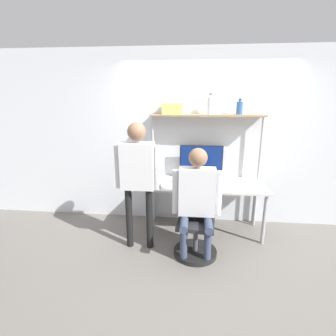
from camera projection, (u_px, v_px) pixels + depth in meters
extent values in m
plane|color=slate|center=(204.00, 243.00, 3.69)|extent=(12.00, 12.00, 0.00)
cube|color=silver|center=(206.00, 139.00, 4.08)|extent=(8.00, 0.06, 2.70)
cube|color=beige|center=(205.00, 184.00, 3.86)|extent=(1.74, 0.74, 0.03)
cylinder|color=#A5A5AA|center=(148.00, 214.00, 3.75)|extent=(0.05, 0.05, 0.73)
cylinder|color=#A5A5AA|center=(264.00, 220.00, 3.59)|extent=(0.05, 0.05, 0.73)
cylinder|color=#A5A5AA|center=(154.00, 198.00, 4.34)|extent=(0.05, 0.05, 0.73)
cylinder|color=#A5A5AA|center=(254.00, 202.00, 4.18)|extent=(0.05, 0.05, 0.73)
cube|color=#997A56|center=(207.00, 115.00, 3.81)|extent=(1.65, 0.26, 0.02)
cylinder|color=#B2B2B7|center=(153.00, 170.00, 4.12)|extent=(0.04, 0.04, 1.74)
cylinder|color=#B2B2B7|center=(258.00, 173.00, 3.96)|extent=(0.04, 0.04, 1.74)
cylinder|color=black|center=(200.00, 178.00, 4.08)|extent=(0.18, 0.18, 0.01)
cylinder|color=black|center=(201.00, 174.00, 4.06)|extent=(0.06, 0.06, 0.13)
cube|color=black|center=(201.00, 158.00, 4.00)|extent=(0.66, 0.01, 0.40)
cube|color=navy|center=(201.00, 158.00, 3.99)|extent=(0.63, 0.02, 0.37)
cube|color=#BCBCC1|center=(192.00, 186.00, 3.71)|extent=(0.30, 0.22, 0.01)
cube|color=black|center=(192.00, 186.00, 3.69)|extent=(0.25, 0.12, 0.00)
cube|color=#BCBCC1|center=(193.00, 177.00, 3.76)|extent=(0.30, 0.06, 0.21)
cube|color=navy|center=(193.00, 178.00, 3.75)|extent=(0.26, 0.05, 0.18)
cube|color=#264C8C|center=(210.00, 186.00, 3.71)|extent=(0.07, 0.15, 0.01)
cube|color=black|center=(210.00, 186.00, 3.71)|extent=(0.06, 0.13, 0.00)
cylinder|color=black|center=(195.00, 252.00, 3.43)|extent=(0.56, 0.56, 0.06)
cylinder|color=#4C4C51|center=(196.00, 238.00, 3.37)|extent=(0.06, 0.06, 0.36)
cube|color=#26262B|center=(196.00, 223.00, 3.31)|extent=(0.50, 0.50, 0.05)
cube|color=#26262B|center=(198.00, 198.00, 3.44)|extent=(0.42, 0.08, 0.45)
cylinder|color=#38425B|center=(184.00, 245.00, 3.22)|extent=(0.09, 0.09, 0.47)
cylinder|color=#38425B|center=(207.00, 246.00, 3.19)|extent=(0.09, 0.09, 0.47)
cylinder|color=#38425B|center=(184.00, 223.00, 3.17)|extent=(0.10, 0.38, 0.10)
cylinder|color=#38425B|center=(208.00, 224.00, 3.15)|extent=(0.10, 0.38, 0.10)
cube|color=silver|center=(197.00, 192.00, 3.23)|extent=(0.45, 0.20, 0.60)
cylinder|color=silver|center=(175.00, 192.00, 3.26)|extent=(0.08, 0.08, 0.57)
cylinder|color=silver|center=(219.00, 194.00, 3.21)|extent=(0.08, 0.08, 0.57)
sphere|color=#8C664C|center=(198.00, 158.00, 3.11)|extent=(0.23, 0.23, 0.23)
cylinder|color=black|center=(129.00, 218.00, 3.52)|extent=(0.09, 0.09, 0.85)
cylinder|color=black|center=(150.00, 219.00, 3.49)|extent=(0.09, 0.09, 0.85)
cube|color=silver|center=(138.00, 166.00, 3.31)|extent=(0.43, 0.20, 0.60)
cylinder|color=silver|center=(118.00, 167.00, 3.34)|extent=(0.08, 0.08, 0.57)
cylinder|color=silver|center=(158.00, 168.00, 3.29)|extent=(0.08, 0.08, 0.57)
sphere|color=#8C664C|center=(137.00, 132.00, 3.19)|extent=(0.23, 0.23, 0.23)
cylinder|color=silver|center=(210.00, 106.00, 3.77)|extent=(0.08, 0.08, 0.23)
cylinder|color=silver|center=(211.00, 96.00, 3.74)|extent=(0.04, 0.04, 0.04)
cylinder|color=black|center=(211.00, 94.00, 3.73)|extent=(0.04, 0.04, 0.01)
cylinder|color=#335999|center=(240.00, 108.00, 3.74)|extent=(0.09, 0.09, 0.18)
cylinder|color=#335999|center=(240.00, 101.00, 3.71)|extent=(0.04, 0.04, 0.03)
cylinder|color=black|center=(240.00, 99.00, 3.71)|extent=(0.04, 0.04, 0.01)
cube|color=#DBCC66|center=(172.00, 109.00, 3.84)|extent=(0.29, 0.21, 0.15)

